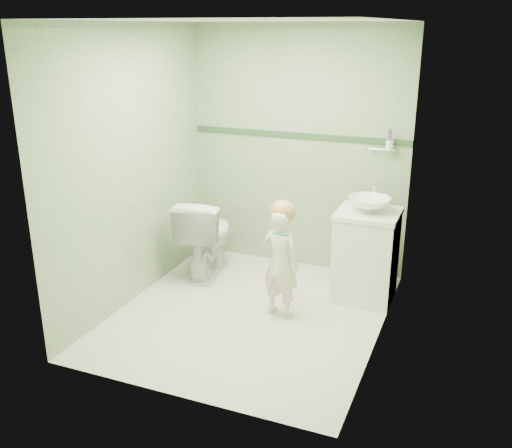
% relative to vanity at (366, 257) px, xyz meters
% --- Properties ---
extents(ground, '(2.50, 2.50, 0.00)m').
position_rel_vanity_xyz_m(ground, '(-0.84, -0.70, -0.40)').
color(ground, beige).
rests_on(ground, ground).
extents(room_shell, '(2.50, 2.54, 2.40)m').
position_rel_vanity_xyz_m(room_shell, '(-0.84, -0.70, 0.80)').
color(room_shell, '#7AA474').
rests_on(room_shell, ground).
extents(trim_stripe, '(2.20, 0.02, 0.05)m').
position_rel_vanity_xyz_m(trim_stripe, '(-0.84, 0.54, 0.95)').
color(trim_stripe, '#2E4D2E').
rests_on(trim_stripe, room_shell).
extents(vanity, '(0.52, 0.50, 0.80)m').
position_rel_vanity_xyz_m(vanity, '(0.00, 0.00, 0.00)').
color(vanity, white).
rests_on(vanity, ground).
extents(counter, '(0.54, 0.52, 0.04)m').
position_rel_vanity_xyz_m(counter, '(0.00, 0.00, 0.41)').
color(counter, white).
rests_on(counter, vanity).
extents(basin, '(0.37, 0.37, 0.13)m').
position_rel_vanity_xyz_m(basin, '(0.00, 0.00, 0.49)').
color(basin, white).
rests_on(basin, counter).
extents(faucet, '(0.03, 0.13, 0.18)m').
position_rel_vanity_xyz_m(faucet, '(0.00, 0.19, 0.57)').
color(faucet, silver).
rests_on(faucet, counter).
extents(cup_holder, '(0.26, 0.07, 0.21)m').
position_rel_vanity_xyz_m(cup_holder, '(0.05, 0.48, 0.93)').
color(cup_holder, silver).
rests_on(cup_holder, room_shell).
extents(toilet, '(0.55, 0.84, 0.80)m').
position_rel_vanity_xyz_m(toilet, '(-1.58, -0.04, -0.00)').
color(toilet, white).
rests_on(toilet, ground).
extents(toddler, '(0.39, 0.30, 0.95)m').
position_rel_vanity_xyz_m(toddler, '(-0.60, -0.59, 0.08)').
color(toddler, white).
rests_on(toddler, ground).
extents(hair_cap, '(0.21, 0.21, 0.21)m').
position_rel_vanity_xyz_m(hair_cap, '(-0.60, -0.57, 0.52)').
color(hair_cap, tan).
rests_on(hair_cap, toddler).
extents(teal_toothbrush, '(0.11, 0.14, 0.08)m').
position_rel_vanity_xyz_m(teal_toothbrush, '(-0.56, -0.73, 0.40)').
color(teal_toothbrush, '#109A90').
rests_on(teal_toothbrush, toddler).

